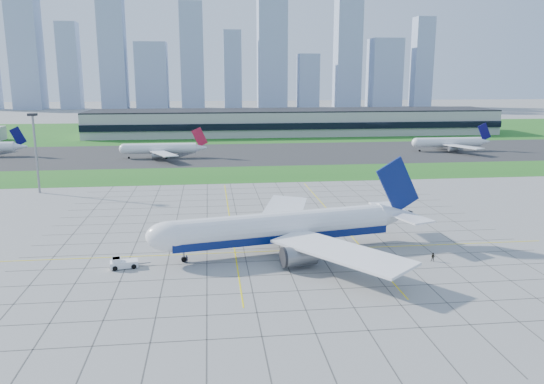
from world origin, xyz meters
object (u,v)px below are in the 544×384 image
Objects in this scene: crew_far at (433,257)px; distant_jet_2 at (450,142)px; airliner at (284,228)px; distant_jet_1 at (162,148)px; crew_near at (187,259)px; pushback_tug at (123,263)px; light_mast at (35,143)px.

crew_far is 171.72m from distant_jet_2.
airliner is 1.44× the size of distant_jet_1.
distant_jet_1 is (-16.69, 142.50, 3.70)m from crew_near.
distant_jet_2 reaches higher than pushback_tug.
airliner is at bearing -43.79° from light_mast.
crew_far is 162.16m from distant_jet_1.
crew_near is at bearing -158.72° from crew_far.
pushback_tug is 0.19× the size of distant_jet_1.
light_mast is 191.56m from distant_jet_2.
crew_near is 0.04× the size of distant_jet_2.
airliner is 21.46m from crew_near.
distant_jet_1 is (-37.17, 137.96, -0.85)m from airliner.
pushback_tug is 144.19m from distant_jet_1.
pushback_tug is at bearing -156.08° from crew_far.
crew_near is at bearing -55.26° from light_mast.
crew_far is at bearing -29.42° from airliner.
airliner is 7.77× the size of pushback_tug.
light_mast is 13.84× the size of crew_far.
airliner is at bearing -38.39° from crew_near.
crew_near is 50.27m from crew_far.
pushback_tug reaches higher than crew_near.
distant_jet_1 is at bearing 80.63° from pushback_tug.
crew_far is (29.52, -9.81, -4.41)m from airliner.
light_mast is at bearing -115.30° from distant_jet_1.
crew_near is 0.85× the size of crew_far.
light_mast is 89.06m from crew_near.
airliner is at bearing -125.86° from distant_jet_2.
light_mast is 0.60× the size of distant_jet_2.
crew_far is at bearing -37.73° from light_mast.
airliner is at bearing -171.08° from crew_far.
airliner is at bearing -0.52° from pushback_tug.
pushback_tug is at bearing -88.34° from distant_jet_1.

